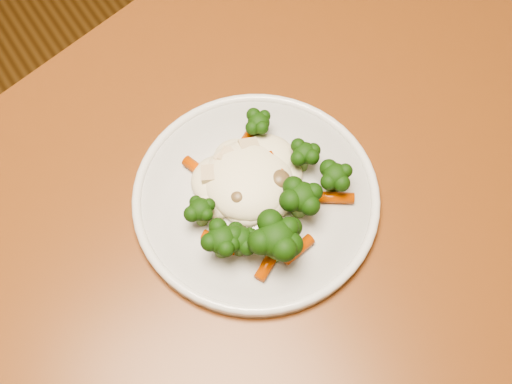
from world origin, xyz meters
TOP-DOWN VIEW (x-y plane):
  - dining_table at (0.17, 0.03)m, footprint 1.27×0.98m
  - plate at (0.20, 0.10)m, footprint 0.26×0.26m
  - meal at (0.19, 0.09)m, footprint 0.18×0.18m

SIDE VIEW (x-z plane):
  - dining_table at x=0.17m, z-range 0.27..1.02m
  - plate at x=0.20m, z-range 0.75..0.76m
  - meal at x=0.19m, z-range 0.76..0.81m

